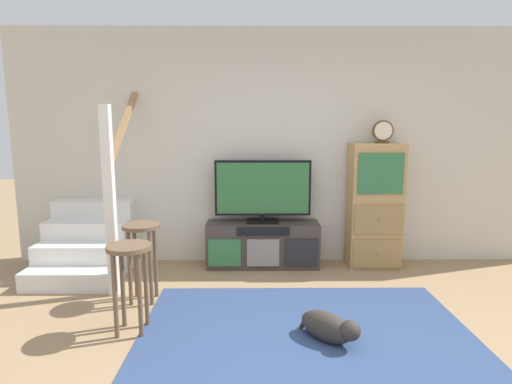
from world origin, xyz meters
The scene contains 11 objects.
ground_plane centered at (0.00, 0.00, 0.00)m, with size 20.00×20.00×0.00m, color #997A56.
back_wall centered at (0.00, 2.46, 1.35)m, with size 6.40×0.12×2.70m, color beige.
area_rug centered at (0.00, 0.60, 0.01)m, with size 2.60×1.80×0.01m, color navy.
media_console centered at (-0.30, 2.19, 0.26)m, with size 1.28×0.38×0.51m.
television centered at (-0.30, 2.22, 0.89)m, with size 1.09×0.22×0.71m.
side_cabinet centered at (0.97, 2.20, 0.71)m, with size 0.58×0.38×1.41m.
desk_clock centered at (1.02, 2.19, 1.54)m, with size 0.23×0.08×0.25m.
staircase centered at (-2.24, 2.20, 0.37)m, with size 1.00×1.36×2.20m.
bar_stool_near centered at (-1.36, 0.65, 0.53)m, with size 0.34×0.34×0.71m.
bar_stool_far centered at (-1.43, 1.24, 0.54)m, with size 0.34×0.34×0.73m.
dog centered at (0.16, 0.49, 0.12)m, with size 0.45×0.45×0.23m.
Camera 1 is at (-0.42, -2.41, 1.62)m, focal length 29.09 mm.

